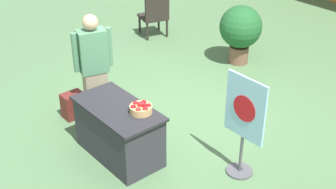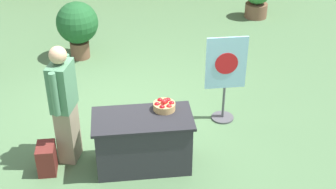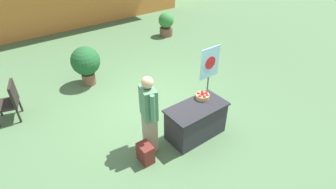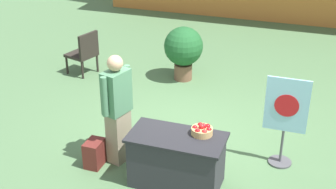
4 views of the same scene
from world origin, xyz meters
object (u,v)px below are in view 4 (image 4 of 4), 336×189
Objects in this scene: display_table at (177,160)px; potted_plant_far_right at (183,48)px; backpack at (95,153)px; patio_chair at (85,51)px; poster_board at (285,118)px; person_visitor at (117,109)px; apple_basket at (202,130)px.

display_table is 1.16× the size of potted_plant_far_right.
patio_chair is (-1.82, 3.12, 0.32)m from backpack.
potted_plant_far_right is (-2.38, 2.55, -0.10)m from poster_board.
display_table is at bearing -0.80° from backpack.
person_visitor is at bearing 142.38° from patio_chair.
apple_basket is 1.35m from person_visitor.
potted_plant_far_right reaches higher than apple_basket.
potted_plant_far_right is (0.30, 3.55, 0.49)m from backpack.
backpack is 3.60m from potted_plant_far_right.
patio_chair is 0.83× the size of potted_plant_far_right.
poster_board reaches higher than apple_basket.
apple_basket is at bearing 10.30° from person_visitor.
apple_basket reaches higher than display_table.
apple_basket is 1.76m from backpack.
person_visitor reaches higher than potted_plant_far_right.
backpack is 3.62m from patio_chair.
patio_chair is at bearing 142.11° from person_visitor.
backpack is 0.29× the size of poster_board.
potted_plant_far_right is at bearing 85.19° from backpack.
poster_board reaches higher than patio_chair.
display_table is 0.77× the size of person_visitor.
patio_chair is at bearing 139.32° from apple_basket.
apple_basket is 3.66m from potted_plant_far_right.
person_visitor is at bearing 174.77° from apple_basket.
display_table is 1.74m from poster_board.
patio_chair is at bearing 135.08° from display_table.
apple_basket is 0.21× the size of poster_board.
backpack is (-0.29, -0.27, -0.69)m from person_visitor.
poster_board is at bearing 36.73° from display_table.
apple_basket is 4.57m from patio_chair.
potted_plant_far_right is at bearing 105.44° from person_visitor.
backpack is 0.36× the size of potted_plant_far_right.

